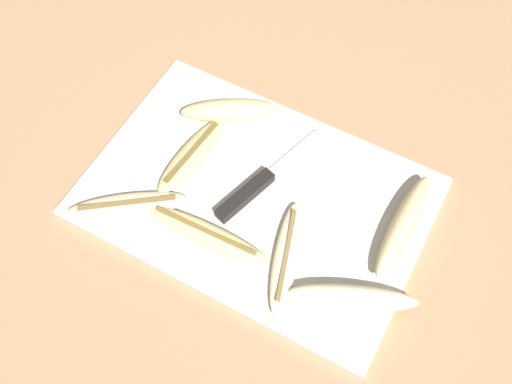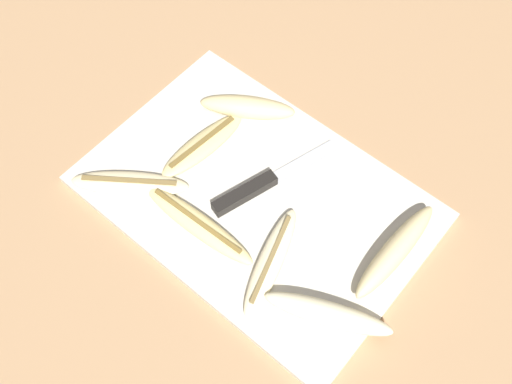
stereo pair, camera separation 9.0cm
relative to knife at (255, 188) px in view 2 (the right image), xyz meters
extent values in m
plane|color=tan|center=(0.01, -0.01, -0.02)|extent=(4.00, 4.00, 0.00)
cube|color=beige|center=(0.01, -0.01, -0.01)|extent=(0.51, 0.35, 0.01)
cube|color=black|center=(-0.01, -0.02, 0.00)|extent=(0.05, 0.11, 0.02)
cube|color=#B7BABF|center=(0.03, 0.09, -0.01)|extent=(0.05, 0.12, 0.00)
ellipsoid|color=beige|center=(-0.15, -0.12, 0.00)|extent=(0.17, 0.14, 0.02)
cube|color=olive|center=(-0.15, -0.12, 0.01)|extent=(0.12, 0.09, 0.00)
ellipsoid|color=beige|center=(-0.10, 0.10, 0.01)|extent=(0.15, 0.12, 0.03)
ellipsoid|color=beige|center=(0.20, -0.09, 0.01)|extent=(0.18, 0.10, 0.03)
ellipsoid|color=beige|center=(0.09, -0.08, 0.00)|extent=(0.09, 0.18, 0.02)
cube|color=olive|center=(0.09, -0.08, 0.01)|extent=(0.05, 0.14, 0.00)
ellipsoid|color=beige|center=(0.22, 0.05, 0.01)|extent=(0.04, 0.19, 0.04)
ellipsoid|color=#EDD689|center=(-0.02, -0.10, 0.00)|extent=(0.20, 0.04, 0.02)
cube|color=olive|center=(-0.02, -0.10, 0.01)|extent=(0.16, 0.01, 0.00)
ellipsoid|color=#DBC684|center=(-0.11, 0.01, 0.00)|extent=(0.06, 0.17, 0.02)
cube|color=brown|center=(-0.11, 0.01, 0.01)|extent=(0.02, 0.13, 0.00)
camera|label=1|loc=(0.22, -0.40, 0.78)|focal=42.00mm
camera|label=2|loc=(0.30, -0.35, 0.78)|focal=42.00mm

